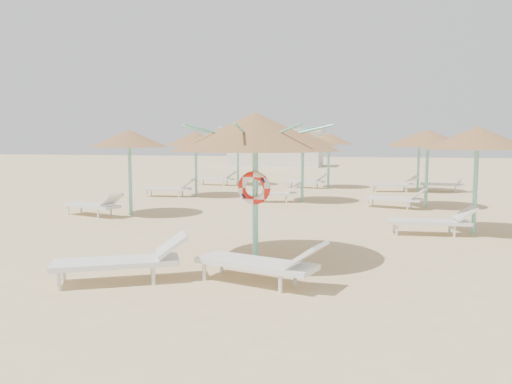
# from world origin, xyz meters

# --- Properties ---
(ground) EXTENTS (120.00, 120.00, 0.00)m
(ground) POSITION_xyz_m (0.00, 0.00, 0.00)
(ground) COLOR #D2B380
(ground) RESTS_ON ground
(main_palapa) EXTENTS (3.18, 3.18, 2.85)m
(main_palapa) POSITION_xyz_m (0.33, 0.39, 2.47)
(main_palapa) COLOR #77CEBC
(main_palapa) RESTS_ON ground
(lounger_main_a) EXTENTS (2.23, 1.56, 0.79)m
(lounger_main_a) POSITION_xyz_m (-1.43, -1.44, 0.38)
(lounger_main_a) COLOR silver
(lounger_main_a) RESTS_ON ground
(lounger_main_b) EXTENTS (2.24, 1.22, 0.78)m
(lounger_main_b) POSITION_xyz_m (0.82, -1.07, 0.37)
(lounger_main_b) COLOR silver
(lounger_main_b) RESTS_ON ground
(palapa_field) EXTENTS (18.69, 14.11, 2.70)m
(palapa_field) POSITION_xyz_m (1.63, 9.98, 2.30)
(palapa_field) COLOR #77CEBC
(palapa_field) RESTS_ON ground
(service_hut) EXTENTS (8.40, 4.40, 3.25)m
(service_hut) POSITION_xyz_m (-6.00, 35.00, 1.64)
(service_hut) COLOR silver
(service_hut) RESTS_ON ground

